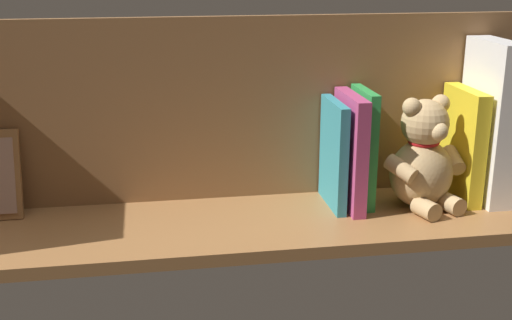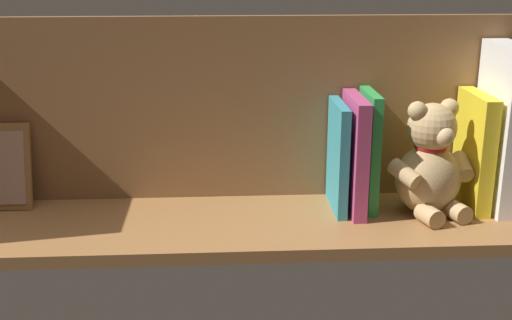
# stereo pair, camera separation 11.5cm
# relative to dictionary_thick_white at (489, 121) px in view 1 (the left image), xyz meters

# --- Properties ---
(ground_plane) EXTENTS (1.18, 0.28, 0.02)m
(ground_plane) POSITION_rel_dictionary_thick_white_xyz_m (0.44, 0.03, -0.16)
(ground_plane) COLOR #9E6B3D
(shelf_back_panel) EXTENTS (1.18, 0.02, 0.34)m
(shelf_back_panel) POSITION_rel_dictionary_thick_white_xyz_m (0.44, -0.09, 0.02)
(shelf_back_panel) COLOR brown
(shelf_back_panel) RESTS_ON ground_plane
(book_1) EXTENTS (0.03, 0.12, 0.26)m
(book_1) POSITION_rel_dictionary_thick_white_xyz_m (-0.04, -0.01, -0.02)
(book_1) COLOR black
(book_1) RESTS_ON ground_plane
(dictionary_thick_white) EXTENTS (0.05, 0.15, 0.30)m
(dictionary_thick_white) POSITION_rel_dictionary_thick_white_xyz_m (0.00, 0.00, 0.00)
(dictionary_thick_white) COLOR white
(dictionary_thick_white) RESTS_ON ground_plane
(book_2) EXTENTS (0.03, 0.14, 0.21)m
(book_2) POSITION_rel_dictionary_thick_white_xyz_m (0.05, -0.01, -0.04)
(book_2) COLOR yellow
(book_2) RESTS_ON ground_plane
(teddy_bear) EXTENTS (0.16, 0.15, 0.21)m
(teddy_bear) POSITION_rel_dictionary_thick_white_xyz_m (0.13, 0.02, -0.06)
(teddy_bear) COLOR tan
(teddy_bear) RESTS_ON ground_plane
(book_3) EXTENTS (0.02, 0.12, 0.21)m
(book_3) POSITION_rel_dictionary_thick_white_xyz_m (0.24, -0.02, -0.04)
(book_3) COLOR green
(book_3) RESTS_ON ground_plane
(book_4) EXTENTS (0.02, 0.15, 0.21)m
(book_4) POSITION_rel_dictionary_thick_white_xyz_m (0.27, -0.00, -0.04)
(book_4) COLOR #B23F72
(book_4) RESTS_ON ground_plane
(book_5) EXTENTS (0.02, 0.13, 0.20)m
(book_5) POSITION_rel_dictionary_thick_white_xyz_m (0.29, -0.01, -0.05)
(book_5) COLOR teal
(book_5) RESTS_ON ground_plane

